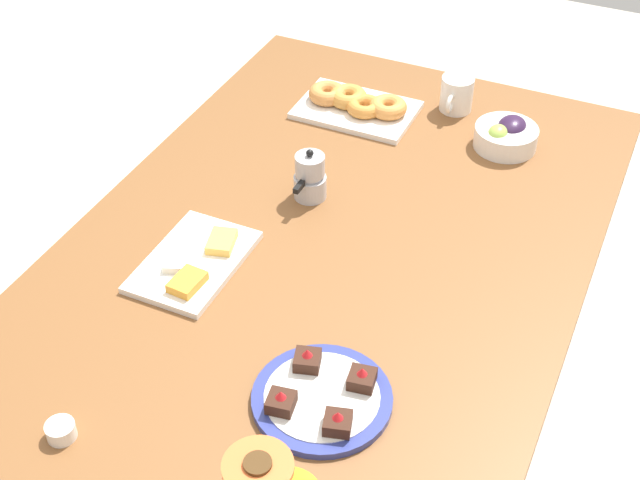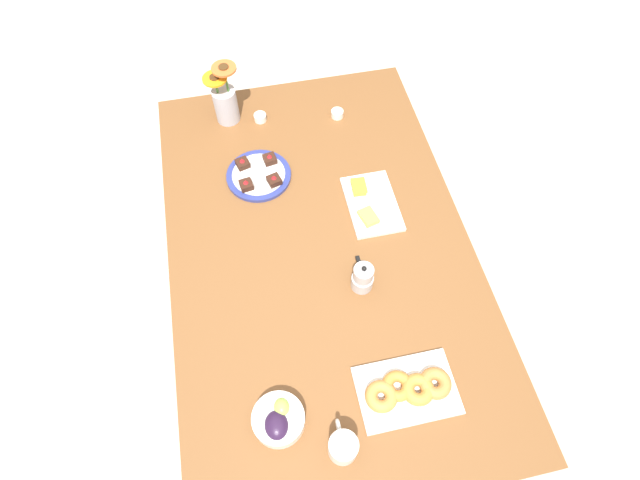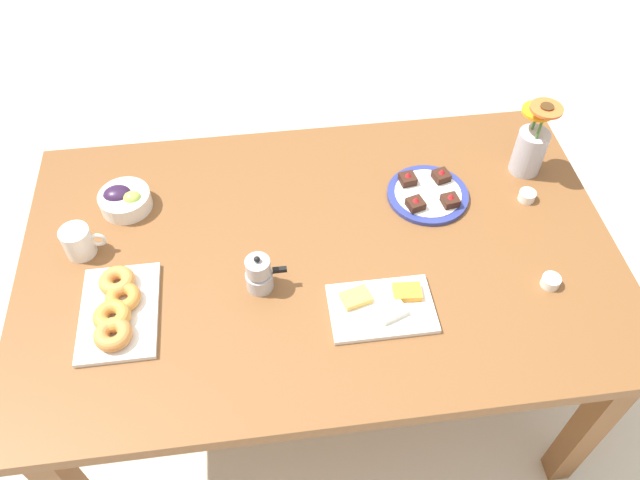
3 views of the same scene
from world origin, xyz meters
name	(u,v)px [view 2 (image 2 of 3)]	position (x,y,z in m)	size (l,w,h in m)	color
ground_plane	(320,328)	(0.00, 0.00, 0.00)	(6.00, 6.00, 0.00)	beige
dining_table	(320,259)	(0.00, 0.00, 0.65)	(1.60, 1.00, 0.74)	brown
coffee_mug	(343,447)	(-0.63, 0.07, 0.78)	(0.11, 0.08, 0.09)	white
grape_bowl	(278,420)	(-0.53, 0.23, 0.77)	(0.14, 0.14, 0.07)	white
cheese_platter	(371,203)	(0.13, -0.21, 0.75)	(0.26, 0.17, 0.03)	white
croissant_platter	(408,389)	(-0.52, -0.14, 0.76)	(0.19, 0.28, 0.05)	white
jam_cup_honey	(337,113)	(0.57, -0.19, 0.76)	(0.05, 0.05, 0.03)	white
jam_cup_berry	(260,117)	(0.61, 0.11, 0.76)	(0.05, 0.05, 0.03)	white
dessert_plate	(259,175)	(0.33, 0.16, 0.75)	(0.23, 0.23, 0.05)	navy
flower_vase	(225,102)	(0.65, 0.23, 0.83)	(0.09, 0.13, 0.25)	#B2B2BC
moka_pot	(363,278)	(-0.17, -0.10, 0.79)	(0.11, 0.07, 0.12)	#B7B7BC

